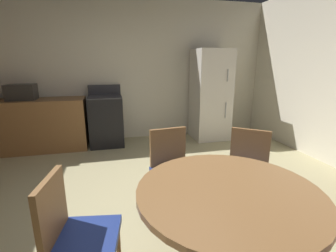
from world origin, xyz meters
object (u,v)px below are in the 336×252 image
refrigerator (210,95)px  chair_west (74,233)px  microwave (21,92)px  chair_northeast (247,168)px  oven_range (106,120)px  dining_table (227,212)px  chair_north (172,167)px

refrigerator → chair_west: 3.82m
microwave → chair_northeast: (2.70, -2.55, -0.53)m
oven_range → chair_west: size_ratio=1.26×
dining_table → oven_range: bearing=103.0°
refrigerator → microwave: 3.38m
chair_northeast → chair_north: 0.74m
refrigerator → dining_table: size_ratio=1.55×
dining_table → chair_west: 0.96m
oven_range → chair_northeast: bearing=-62.0°
oven_range → dining_table: bearing=-77.0°
dining_table → chair_west: chair_west is taller
dining_table → chair_west: (-0.94, 0.16, -0.10)m
chair_northeast → dining_table: bearing=-0.0°
chair_west → chair_northeast: 1.65m
refrigerator → chair_north: (-1.39, -2.29, -0.38)m
refrigerator → dining_table: bearing=-111.6°
oven_range → microwave: size_ratio=2.50×
chair_west → chair_north: size_ratio=1.00×
oven_range → chair_north: bearing=-74.5°
oven_range → chair_northeast: 2.89m
microwave → chair_north: (1.99, -2.34, -0.53)m
refrigerator → dining_table: 3.49m
microwave → chair_northeast: 3.75m
dining_table → chair_west: bearing=170.4°
chair_west → refrigerator: bearing=63.7°
chair_northeast → microwave: bearing=-94.2°
refrigerator → chair_northeast: 2.62m
chair_north → microwave: bearing=-146.2°
microwave → chair_west: size_ratio=0.51×
oven_range → chair_north: 2.43m
dining_table → chair_north: 0.96m
oven_range → refrigerator: (2.04, -0.05, 0.41)m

